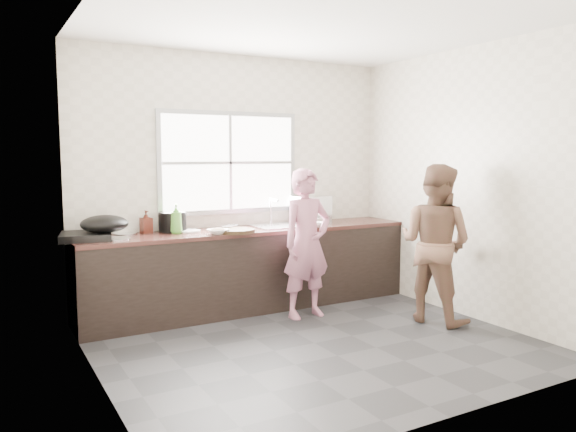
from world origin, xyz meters
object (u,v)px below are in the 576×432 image
bottle_brown_tall (146,223)px  person_side (435,243)px  cutting_board (237,231)px  black_pot (172,222)px  woman (307,248)px  bowl_mince (218,231)px  pot_lid_left (116,239)px  glass_jar (149,227)px  burner (86,236)px  wok (104,224)px  bottle_brown_short (178,223)px  plate_food (189,231)px  bowl_held (316,224)px  bowl_crabs (314,221)px  pot_lid_right (125,234)px  bottle_green (176,219)px  dish_rack (311,209)px

bottle_brown_tall → person_side: bearing=-31.4°
cutting_board → black_pot: size_ratio=1.32×
woman → bowl_mince: woman is taller
cutting_board → pot_lid_left: cutting_board is taller
bottle_brown_tall → glass_jar: size_ratio=1.84×
burner → wok: (0.16, -0.04, 0.11)m
bottle_brown_short → burner: (-0.94, -0.20, -0.05)m
black_pot → plate_food: size_ratio=1.23×
black_pot → plate_food: 0.20m
person_side → wok: bearing=47.3°
woman → bottle_brown_tall: size_ratio=6.76×
plate_food → bowl_held: bearing=-11.5°
bowl_crabs → plate_food: 1.45m
woman → bowl_crabs: bearing=49.4°
bottle_brown_short → burner: size_ratio=0.36×
bottle_brown_short → pot_lid_right: (-0.54, 0.00, -0.07)m
bowl_mince → bottle_brown_tall: bottle_brown_tall is taller
bottle_brown_tall → burner: (-0.60, -0.16, -0.07)m
black_pot → plate_food: bearing=-38.6°
pot_lid_left → pot_lid_right: (0.16, 0.31, -0.00)m
cutting_board → bowl_crabs: (1.05, 0.23, 0.01)m
cutting_board → plate_food: (-0.40, 0.27, -0.01)m
bowl_crabs → burner: bearing=179.6°
woman → bottle_green: size_ratio=4.68×
person_side → dish_rack: size_ratio=3.80×
wok → pot_lid_left: size_ratio=1.62×
cutting_board → bowl_mince: bearing=180.0°
cutting_board → bowl_held: (0.94, 0.00, 0.01)m
glass_jar → dish_rack: dish_rack is taller
wok → dish_rack: bearing=3.9°
cutting_board → bottle_brown_short: 0.64m
plate_food → glass_jar: 0.40m
bottle_brown_short → glass_jar: bottle_brown_short is taller
bottle_green → burner: bearing=179.1°
dish_rack → glass_jar: bearing=163.7°
bowl_held → bottle_green: size_ratio=0.68×
black_pot → person_side: bearing=-34.1°
cutting_board → bowl_crabs: 1.08m
bowl_mince → bottle_brown_short: bearing=120.8°
cutting_board → black_pot: bearing=144.5°
bowl_mince → bowl_crabs: bearing=10.3°
woman → bottle_brown_tall: bearing=149.0°
person_side → cutting_board: (-1.63, 1.08, 0.10)m
person_side → bowl_mince: size_ratio=7.70×
bowl_crabs → pot_lid_left: bowl_crabs is taller
woman → wok: woman is taller
black_pot → bowl_held: bearing=-14.5°
bowl_mince → bottle_brown_short: bottle_brown_short is taller
woman → bottle_brown_tall: woman is taller
bowl_mince → bottle_brown_tall: (-0.60, 0.40, 0.08)m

